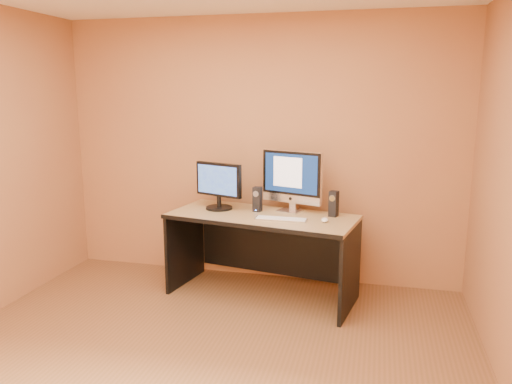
# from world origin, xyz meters

# --- Properties ---
(floor) EXTENTS (4.00, 4.00, 0.00)m
(floor) POSITION_xyz_m (0.00, 0.00, 0.00)
(floor) COLOR brown
(floor) RESTS_ON ground
(walls) EXTENTS (4.00, 4.00, 2.60)m
(walls) POSITION_xyz_m (0.00, 0.00, 1.30)
(walls) COLOR #9E6A3F
(walls) RESTS_ON ground
(desk) EXTENTS (1.78, 1.02, 0.78)m
(desk) POSITION_xyz_m (0.16, 1.47, 0.39)
(desk) COLOR #A68553
(desk) RESTS_ON ground
(imac) EXTENTS (0.64, 0.39, 0.58)m
(imac) POSITION_xyz_m (0.38, 1.67, 1.07)
(imac) COLOR silver
(imac) RESTS_ON desk
(second_monitor) EXTENTS (0.56, 0.40, 0.44)m
(second_monitor) POSITION_xyz_m (-0.29, 1.60, 1.00)
(second_monitor) COLOR black
(second_monitor) RESTS_ON desk
(speaker_left) EXTENTS (0.08, 0.09, 0.23)m
(speaker_left) POSITION_xyz_m (0.09, 1.60, 0.89)
(speaker_left) COLOR black
(speaker_left) RESTS_ON desk
(speaker_right) EXTENTS (0.09, 0.09, 0.23)m
(speaker_right) POSITION_xyz_m (0.80, 1.57, 0.89)
(speaker_right) COLOR black
(speaker_right) RESTS_ON desk
(keyboard) EXTENTS (0.45, 0.12, 0.02)m
(keyboard) POSITION_xyz_m (0.36, 1.33, 0.79)
(keyboard) COLOR #BDBCC1
(keyboard) RESTS_ON desk
(mouse) EXTENTS (0.06, 0.11, 0.04)m
(mouse) POSITION_xyz_m (0.74, 1.36, 0.80)
(mouse) COLOR white
(mouse) RESTS_ON desk
(cable_a) EXTENTS (0.01, 0.23, 0.01)m
(cable_a) POSITION_xyz_m (0.45, 1.74, 0.78)
(cable_a) COLOR black
(cable_a) RESTS_ON desk
(cable_b) EXTENTS (0.10, 0.17, 0.01)m
(cable_b) POSITION_xyz_m (0.33, 1.75, 0.78)
(cable_b) COLOR black
(cable_b) RESTS_ON desk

